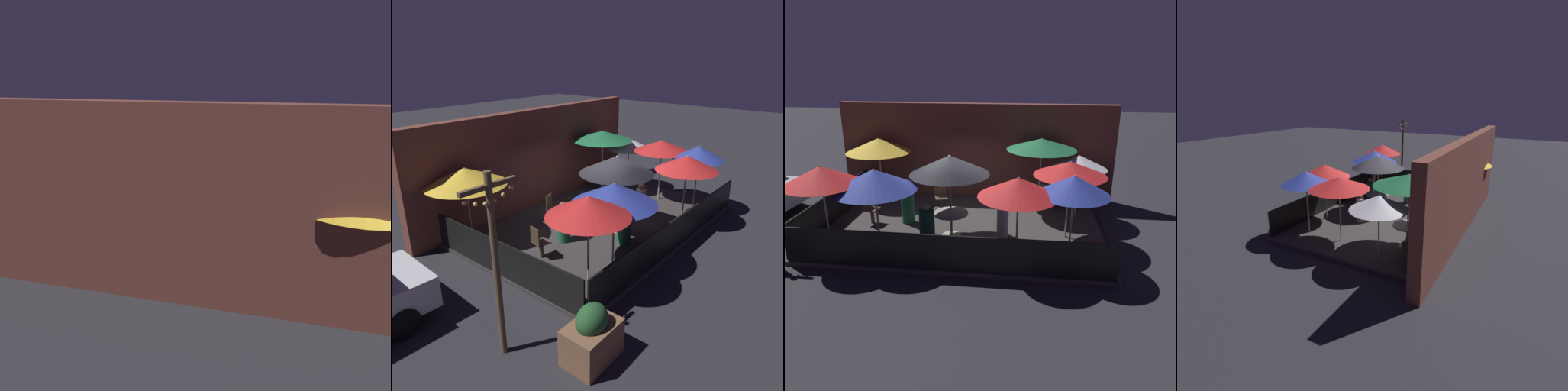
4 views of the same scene
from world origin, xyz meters
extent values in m
plane|color=#26262B|center=(0.00, 0.00, 0.00)|extent=(60.00, 60.00, 0.00)
cube|color=#383333|center=(0.00, 0.00, 0.06)|extent=(8.28, 5.47, 0.12)
cube|color=brown|center=(0.00, 2.97, 1.75)|extent=(9.88, 0.36, 3.50)
cube|color=black|center=(0.00, -2.69, 0.59)|extent=(8.08, 0.05, 0.95)
cube|color=black|center=(-4.10, 0.00, 0.59)|extent=(0.05, 5.27, 0.95)
cylinder|color=#B2B2B7|center=(-0.22, -0.70, 1.31)|extent=(0.05, 0.05, 2.38)
cone|color=black|center=(-0.22, -0.70, 2.23)|extent=(2.22, 2.22, 0.53)
cylinder|color=#B2B2B7|center=(2.34, 1.73, 1.33)|extent=(0.05, 0.05, 2.42)
cone|color=#1E6B3D|center=(2.34, 1.73, 2.36)|extent=(2.28, 2.28, 0.36)
cylinder|color=#B2B2B7|center=(-1.94, -1.82, 1.24)|extent=(0.05, 0.05, 2.24)
cone|color=#283893|center=(-1.94, -1.82, 2.09)|extent=(2.16, 2.16, 0.54)
cylinder|color=#B2B2B7|center=(3.00, -1.83, 1.25)|extent=(0.05, 0.05, 2.26)
cone|color=#283893|center=(3.00, -1.83, 2.14)|extent=(1.74, 1.74, 0.48)
cylinder|color=#B2B2B7|center=(3.51, 1.29, 1.12)|extent=(0.05, 0.05, 2.01)
cone|color=silver|center=(3.51, 1.29, 1.91)|extent=(1.76, 1.76, 0.43)
cylinder|color=#B2B2B7|center=(1.69, -2.02, 1.23)|extent=(0.05, 0.05, 2.21)
cone|color=red|center=(1.69, -2.02, 2.10)|extent=(1.95, 1.95, 0.47)
cylinder|color=#B2B2B7|center=(-3.38, 2.23, 1.22)|extent=(0.05, 0.05, 2.20)
cone|color=gold|center=(-3.38, 2.23, 2.08)|extent=(2.30, 2.30, 0.49)
cylinder|color=#B2B2B7|center=(-3.22, -2.04, 1.29)|extent=(0.05, 0.05, 2.34)
cone|color=red|center=(-3.22, -2.04, 2.22)|extent=(1.90, 1.90, 0.47)
cylinder|color=#B2B2B7|center=(3.05, -0.40, 1.23)|extent=(0.05, 0.05, 2.23)
cone|color=red|center=(3.05, -0.40, 2.15)|extent=(1.99, 1.99, 0.39)
cylinder|color=#9E998E|center=(-0.22, -0.70, 0.13)|extent=(0.55, 0.55, 0.02)
cylinder|color=#9E998E|center=(-0.22, -0.70, 0.45)|extent=(0.08, 0.08, 0.67)
cylinder|color=#9E998E|center=(-0.22, -0.70, 0.81)|extent=(1.00, 1.00, 0.04)
cylinder|color=#9E998E|center=(2.34, 1.73, 0.13)|extent=(0.53, 0.53, 0.02)
cylinder|color=#9E998E|center=(2.34, 1.73, 0.47)|extent=(0.08, 0.08, 0.70)
cylinder|color=#9E998E|center=(2.34, 1.73, 0.84)|extent=(0.97, 0.97, 0.04)
cube|color=#4C3828|center=(-0.93, 1.22, 0.33)|extent=(0.10, 0.10, 0.42)
cube|color=#4C3828|center=(-0.93, 1.22, 0.56)|extent=(0.51, 0.51, 0.04)
cube|color=#4C3828|center=(-0.99, 1.38, 0.80)|extent=(0.39, 0.17, 0.44)
cube|color=#4C3828|center=(-2.83, -0.12, 0.34)|extent=(0.10, 0.10, 0.44)
cube|color=#4C3828|center=(-2.83, -0.12, 0.58)|extent=(0.48, 0.48, 0.04)
cube|color=#4C3828|center=(-3.01, -0.08, 0.82)|extent=(0.12, 0.40, 0.44)
cube|color=#4C3828|center=(3.70, 2.32, 0.36)|extent=(0.11, 0.11, 0.48)
cube|color=#4C3828|center=(3.70, 2.32, 0.62)|extent=(0.53, 0.53, 0.04)
cube|color=#4C3828|center=(3.86, 2.40, 0.86)|extent=(0.19, 0.38, 0.44)
cylinder|color=#236642|center=(-0.76, -1.37, 0.63)|extent=(0.57, 0.57, 1.01)
sphere|color=tan|center=(-0.76, -1.37, 1.23)|extent=(0.21, 0.21, 0.21)
cylinder|color=#236642|center=(-1.74, 0.08, 0.60)|extent=(0.46, 0.46, 0.96)
sphere|color=brown|center=(-1.74, 0.08, 1.21)|extent=(0.25, 0.25, 0.25)
cylinder|color=silver|center=(1.26, -0.70, 0.58)|extent=(0.35, 0.35, 0.93)
sphere|color=#9E704C|center=(1.26, -0.70, 1.16)|extent=(0.22, 0.22, 0.22)
cylinder|color=black|center=(-6.52, 1.52, 0.32)|extent=(0.65, 0.21, 0.64)
camera|label=1|loc=(-2.29, 8.74, 3.92)|focal=35.00mm
camera|label=2|loc=(-9.10, -6.75, 5.31)|focal=35.00mm
camera|label=3|loc=(1.81, -10.59, 4.91)|focal=35.00mm
camera|label=4|loc=(10.82, 5.09, 4.78)|focal=28.00mm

